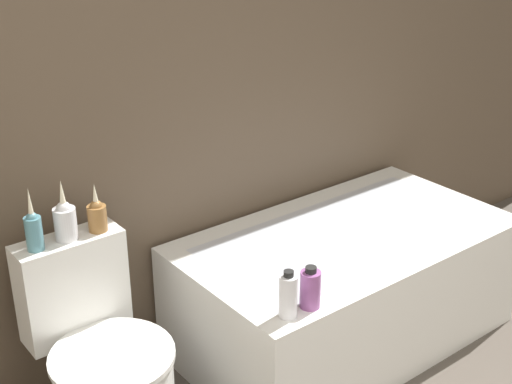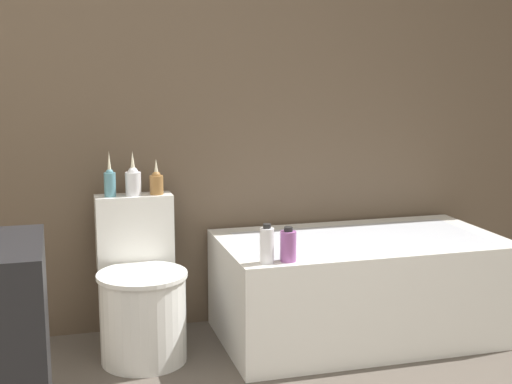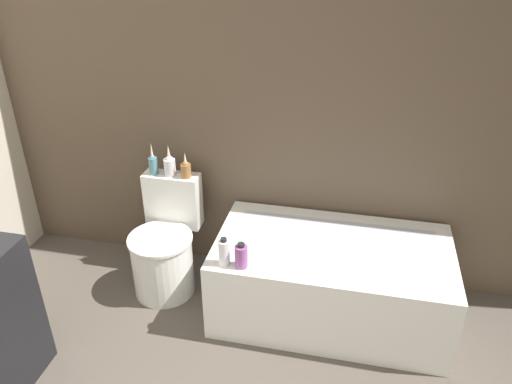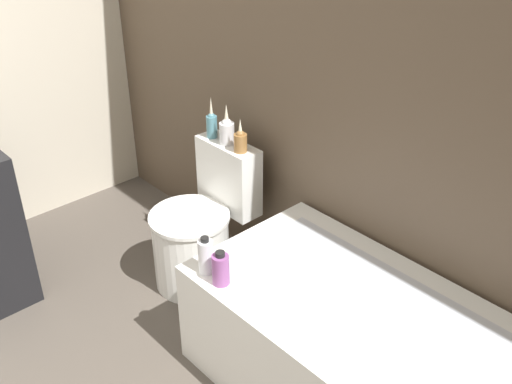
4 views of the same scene
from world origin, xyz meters
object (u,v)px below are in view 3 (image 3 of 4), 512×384
Objects in this scene: bathtub at (330,279)px; shampoo_bottle_short at (241,256)px; toilet at (165,249)px; vase_bronze at (186,169)px; vase_gold at (153,164)px; vase_silver at (170,165)px; shampoo_bottle_tall at (224,252)px.

shampoo_bottle_short is (-0.49, -0.32, 0.33)m from bathtub.
toilet is 0.57m from vase_bronze.
vase_gold is 1.43× the size of shampoo_bottle_short.
vase_silver is at bearing 137.69° from shampoo_bottle_short.
vase_bronze is (0.11, 0.20, 0.52)m from toilet.
toilet is 4.79× the size of shampoo_bottle_short.
vase_silver reaches higher than bathtub.
vase_gold reaches higher than bathtub.
vase_silver is (0.00, 0.21, 0.53)m from toilet.
shampoo_bottle_short is at bearing -47.70° from vase_bronze.
shampoo_bottle_short is (0.62, -0.36, 0.30)m from toilet.
vase_bronze reaches higher than bathtub.
toilet is 3.36× the size of vase_gold.
bathtub is at bearing -13.47° from vase_bronze.
toilet is 3.46× the size of vase_silver.
vase_silver is 0.11m from vase_bronze.
vase_gold is at bearing -176.42° from vase_silver.
bathtub is 1.12m from toilet.
vase_silver is at bearing 90.00° from toilet.
shampoo_bottle_tall is 0.10m from shampoo_bottle_short.
bathtub is 9.07× the size of shampoo_bottle_short.
toilet reaches higher than shampoo_bottle_short.
vase_gold is 0.95m from shampoo_bottle_short.
bathtub is 1.37m from vase_gold.
vase_bronze is (0.23, -0.00, -0.01)m from vase_gold.
vase_bronze is at bearing -4.04° from vase_silver.
vase_bronze is at bearing 60.26° from toilet.
bathtub is 6.54× the size of vase_silver.
bathtub is 0.75m from shampoo_bottle_tall.
bathtub is 0.67m from shampoo_bottle_short.
vase_gold reaches higher than shampoo_bottle_tall.
shampoo_bottle_short is at bearing -29.96° from toilet.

